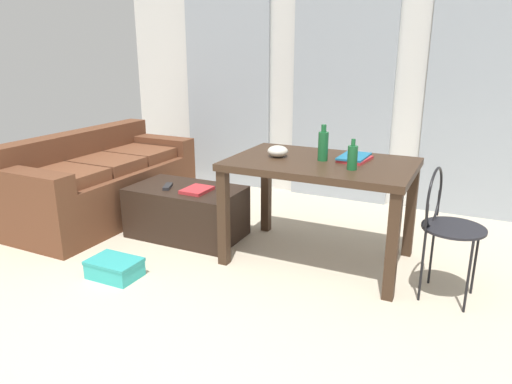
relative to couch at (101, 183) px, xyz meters
name	(u,v)px	position (x,y,z in m)	size (l,w,h in m)	color
ground_plane	(258,273)	(1.82, -0.45, -0.32)	(7.72, 7.72, 0.00)	beige
wall_back	(345,69)	(1.82, 1.56, 0.99)	(5.05, 0.10, 2.62)	silver
curtains	(342,92)	(1.82, 1.48, 0.78)	(3.59, 0.03, 2.19)	#99A3AD
couch	(101,183)	(0.00, 0.00, 0.00)	(0.84, 1.80, 0.77)	brown
coffee_table	(187,212)	(0.98, -0.07, -0.11)	(0.92, 0.55, 0.42)	black
craft_table	(321,175)	(2.12, -0.04, 0.34)	(1.28, 0.84, 0.76)	#382619
wire_chair	(444,217)	(2.98, -0.22, 0.21)	(0.38, 0.39, 0.83)	black
bottle_near	(352,157)	(2.38, -0.19, 0.52)	(0.07, 0.07, 0.20)	#195B2D
bottle_far	(323,145)	(2.13, -0.03, 0.55)	(0.07, 0.07, 0.25)	#195B2D
bowl	(278,151)	(1.79, -0.06, 0.48)	(0.15, 0.15, 0.08)	beige
book_stack	(355,158)	(2.33, 0.07, 0.46)	(0.21, 0.31, 0.03)	red
scissors	(280,148)	(1.70, 0.23, 0.44)	(0.10, 0.05, 0.00)	#9EA0A5
tv_remote_primary	(168,186)	(0.85, -0.14, 0.11)	(0.05, 0.16, 0.02)	#232326
magazine	(197,190)	(1.13, -0.12, 0.11)	(0.19, 0.24, 0.03)	red
shoebox	(115,268)	(0.95, -0.93, -0.25)	(0.35, 0.24, 0.13)	#33B2AD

